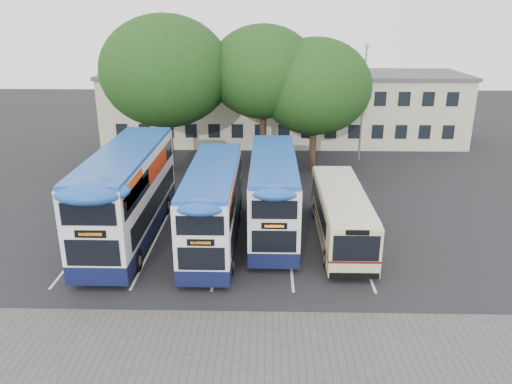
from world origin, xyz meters
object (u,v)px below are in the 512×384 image
object	(u,v)px
tree_mid	(263,72)
bus_dd_left	(128,190)
bus_dd_right	(273,190)
tree_right	(315,87)
bus_dd_mid	(213,202)
lamp_post	(363,97)
tree_left	(166,71)
bus_single	(341,212)

from	to	relation	value
tree_mid	bus_dd_left	size ratio (longest dim) A/B	0.93
tree_mid	bus_dd_right	bearing A→B (deg)	-86.68
tree_right	bus_dd_left	distance (m)	16.60
bus_dd_right	bus_dd_mid	bearing A→B (deg)	-149.84
lamp_post	tree_left	distance (m)	15.14
lamp_post	bus_single	xyz separation A→B (m)	(-3.57, -15.05, -3.54)
tree_left	bus_single	world-z (taller)	tree_left
tree_mid	bus_dd_left	xyz separation A→B (m)	(-6.83, -12.64, -4.64)
tree_mid	bus_single	bearing A→B (deg)	-71.81
bus_dd_left	bus_dd_mid	bearing A→B (deg)	-8.71
tree_mid	tree_right	world-z (taller)	tree_mid
tree_left	bus_dd_mid	xyz separation A→B (m)	(4.55, -12.63, -5.09)
lamp_post	bus_dd_right	world-z (taller)	lamp_post
tree_mid	bus_dd_mid	world-z (taller)	tree_mid
lamp_post	tree_right	world-z (taller)	tree_right
lamp_post	bus_single	size ratio (longest dim) A/B	0.99
lamp_post	bus_dd_left	xyz separation A→B (m)	(-14.58, -14.98, -2.48)
bus_dd_left	bus_single	xyz separation A→B (m)	(11.01, -0.08, -1.06)
tree_left	tree_mid	world-z (taller)	tree_left
bus_dd_left	bus_dd_right	world-z (taller)	bus_dd_left
tree_left	bus_dd_left	distance (m)	12.85
tree_left	bus_dd_left	world-z (taller)	tree_left
tree_mid	bus_single	world-z (taller)	tree_mid
tree_left	bus_dd_mid	size ratio (longest dim) A/B	1.15
tree_mid	tree_right	bearing A→B (deg)	-5.62
bus_dd_right	tree_mid	bearing A→B (deg)	93.32
bus_dd_mid	bus_dd_left	bearing A→B (deg)	171.29
tree_left	bus_dd_right	world-z (taller)	tree_left
bus_dd_left	bus_dd_mid	world-z (taller)	bus_dd_left
bus_dd_right	bus_single	xyz separation A→B (m)	(3.51, -1.15, -0.75)
bus_dd_left	bus_single	size ratio (longest dim) A/B	1.24
tree_left	bus_single	bearing A→B (deg)	-47.30
bus_dd_mid	bus_dd_right	size ratio (longest dim) A/B	0.98
tree_left	tree_mid	size ratio (longest dim) A/B	1.07
tree_left	tree_right	distance (m)	10.70
bus_dd_mid	bus_single	size ratio (longest dim) A/B	1.08
bus_dd_right	bus_single	bearing A→B (deg)	-18.13
tree_mid	bus_dd_mid	bearing A→B (deg)	-100.02
bus_single	tree_right	bearing A→B (deg)	92.07
bus_dd_left	bus_dd_right	size ratio (longest dim) A/B	1.13
tree_right	bus_dd_left	bearing A→B (deg)	-130.72
lamp_post	tree_left	world-z (taller)	tree_left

